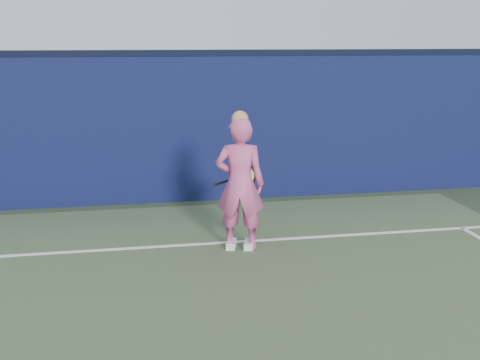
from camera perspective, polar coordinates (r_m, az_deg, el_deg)
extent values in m
cube|color=#0D153A|center=(10.48, -10.12, 4.63)|extent=(24.00, 0.40, 2.50)
cube|color=black|center=(10.37, -10.42, 11.75)|extent=(24.00, 0.42, 0.10)
imported|color=#DA5492|center=(8.00, 0.00, -0.39)|extent=(0.74, 0.58, 1.80)
sphere|color=tan|center=(7.84, 0.00, 5.79)|extent=(0.22, 0.22, 0.22)
cube|color=white|center=(8.23, 0.84, -6.15)|extent=(0.19, 0.30, 0.10)
cube|color=white|center=(8.25, -0.84, -6.11)|extent=(0.19, 0.30, 0.10)
torus|color=black|center=(8.45, 0.52, 0.37)|extent=(0.33, 0.12, 0.33)
torus|color=#D1D714|center=(8.45, 0.52, 0.37)|extent=(0.27, 0.09, 0.27)
cylinder|color=beige|center=(8.45, 0.52, 0.37)|extent=(0.27, 0.08, 0.27)
cylinder|color=black|center=(8.46, -1.14, -0.06)|extent=(0.30, 0.04, 0.11)
cylinder|color=black|center=(8.47, -2.08, -0.34)|extent=(0.13, 0.04, 0.07)
cube|color=white|center=(8.34, -9.57, -6.35)|extent=(11.00, 0.08, 0.01)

